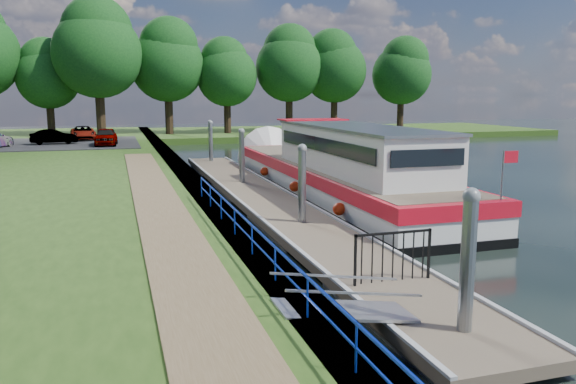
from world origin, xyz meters
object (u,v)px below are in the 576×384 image
object	(u,v)px
barge	(329,170)
car_d	(83,133)
pontoon	(266,203)
car_b	(54,137)
car_a	(106,136)

from	to	relation	value
barge	car_d	distance (m)	28.17
pontoon	car_d	size ratio (longest dim) A/B	7.37
car_b	pontoon	bearing A→B (deg)	-164.81
car_a	pontoon	bearing A→B (deg)	-71.07
pontoon	car_a	xyz separation A→B (m)	(-6.35, 22.00, 1.29)
car_b	car_d	bearing A→B (deg)	-34.60
barge	car_b	world-z (taller)	barge
car_b	car_a	bearing A→B (deg)	-127.13
car_d	car_a	bearing A→B (deg)	-77.60
car_b	car_d	size ratio (longest dim) A/B	0.83
car_a	car_b	size ratio (longest dim) A/B	1.12
barge	car_b	bearing A→B (deg)	122.18
car_a	car_b	distance (m)	4.36
pontoon	car_d	distance (m)	29.12
car_a	car_b	xyz separation A→B (m)	(-3.79, 2.15, -0.09)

